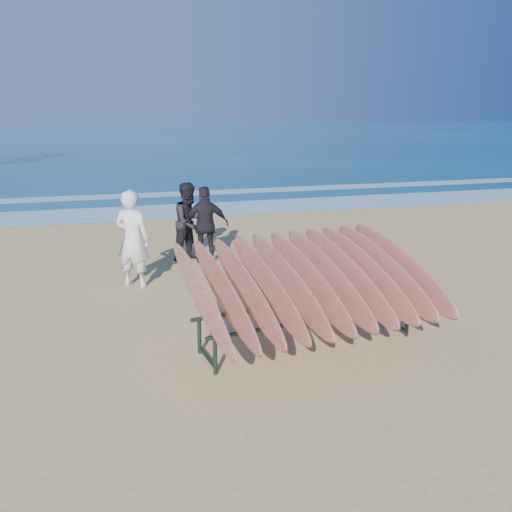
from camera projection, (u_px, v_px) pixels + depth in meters
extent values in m
plane|color=tan|center=(270.00, 330.00, 8.15)|extent=(120.00, 120.00, 0.00)
plane|color=navy|center=(124.00, 137.00, 59.21)|extent=(160.00, 160.00, 0.00)
plane|color=white|center=(180.00, 211.00, 17.43)|extent=(160.00, 160.00, 0.00)
plane|color=white|center=(167.00, 194.00, 20.68)|extent=(160.00, 160.00, 0.00)
cylinder|color=#1D2E26|center=(215.00, 356.00, 6.75)|extent=(0.06, 0.06, 0.50)
cylinder|color=#1D2E26|center=(407.00, 320.00, 7.88)|extent=(0.06, 0.06, 0.50)
cylinder|color=#1D2E26|center=(199.00, 336.00, 7.33)|extent=(0.06, 0.06, 0.50)
cylinder|color=#1D2E26|center=(381.00, 306.00, 8.46)|extent=(0.06, 0.06, 0.50)
cylinder|color=#1D2E26|center=(319.00, 319.00, 7.25)|extent=(3.18, 0.49, 0.06)
cylinder|color=#1D2E26|center=(297.00, 304.00, 7.83)|extent=(3.18, 0.49, 0.06)
cylinder|color=#1D2E26|center=(207.00, 358.00, 7.09)|extent=(0.13, 0.65, 0.04)
cylinder|color=#1D2E26|center=(393.00, 323.00, 8.21)|extent=(0.13, 0.65, 0.04)
ellipsoid|color=maroon|center=(200.00, 295.00, 6.83)|extent=(0.42, 2.59, 1.22)
ellipsoid|color=maroon|center=(223.00, 291.00, 6.94)|extent=(0.42, 2.59, 1.22)
ellipsoid|color=maroon|center=(246.00, 288.00, 7.06)|extent=(0.42, 2.59, 1.22)
ellipsoid|color=maroon|center=(267.00, 285.00, 7.18)|extent=(0.42, 2.59, 1.22)
ellipsoid|color=maroon|center=(288.00, 282.00, 7.30)|extent=(0.42, 2.59, 1.22)
ellipsoid|color=maroon|center=(309.00, 280.00, 7.41)|extent=(0.42, 2.59, 1.22)
ellipsoid|color=maroon|center=(328.00, 277.00, 7.53)|extent=(0.42, 2.59, 1.22)
ellipsoid|color=maroon|center=(347.00, 274.00, 7.65)|extent=(0.42, 2.59, 1.22)
ellipsoid|color=maroon|center=(366.00, 272.00, 7.77)|extent=(0.42, 2.59, 1.22)
ellipsoid|color=maroon|center=(383.00, 269.00, 7.89)|extent=(0.42, 2.59, 1.22)
ellipsoid|color=maroon|center=(401.00, 267.00, 8.00)|extent=(0.42, 2.59, 1.22)
imported|color=silver|center=(133.00, 239.00, 9.91)|extent=(0.79, 0.72, 1.82)
imported|color=black|center=(190.00, 222.00, 11.62)|extent=(1.04, 0.97, 1.71)
imported|color=black|center=(206.00, 225.00, 11.44)|extent=(0.98, 0.43, 1.65)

